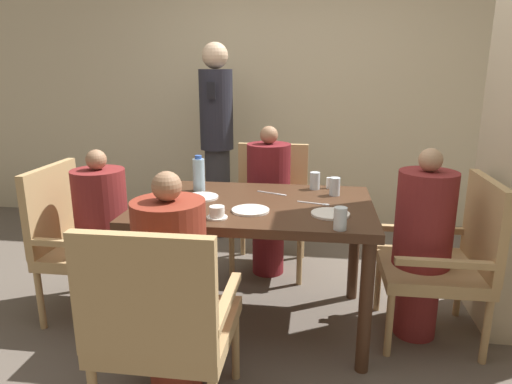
{
  "coord_description": "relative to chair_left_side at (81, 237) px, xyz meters",
  "views": [
    {
      "loc": [
        0.35,
        -2.52,
        1.52
      ],
      "look_at": [
        0.0,
        0.05,
        0.83
      ],
      "focal_mm": 32.0,
      "sensor_mm": 36.0,
      "label": 1
    }
  ],
  "objects": [
    {
      "name": "salt_shaker",
      "position": [
        1.54,
        0.39,
        0.3
      ],
      "size": [
        0.03,
        0.03,
        0.07
      ],
      "color": "white",
      "rests_on": "dining_table"
    },
    {
      "name": "ground_plane",
      "position": [
        1.11,
        0.0,
        -0.51
      ],
      "size": [
        16.0,
        16.0,
        0.0
      ],
      "primitive_type": "plane",
      "color": "#60564C"
    },
    {
      "name": "teacup_with_saucer",
      "position": [
        0.95,
        -0.31,
        0.3
      ],
      "size": [
        0.11,
        0.11,
        0.06
      ],
      "color": "white",
      "rests_on": "dining_table"
    },
    {
      "name": "diner_in_far_chair",
      "position": [
        1.11,
        0.74,
        0.07
      ],
      "size": [
        0.32,
        0.32,
        1.13
      ],
      "color": "maroon",
      "rests_on": "ground_plane"
    },
    {
      "name": "diner_in_near_chair",
      "position": [
        0.84,
        -0.74,
        0.07
      ],
      "size": [
        0.32,
        0.32,
        1.11
      ],
      "color": "maroon",
      "rests_on": "ground_plane"
    },
    {
      "name": "diner_in_left_chair",
      "position": [
        0.15,
        0.0,
        0.04
      ],
      "size": [
        0.32,
        0.32,
        1.06
      ],
      "color": "maroon",
      "rests_on": "ground_plane"
    },
    {
      "name": "fork_beside_plate",
      "position": [
        1.46,
        0.01,
        0.27
      ],
      "size": [
        0.19,
        0.07,
        0.0
      ],
      "color": "silver",
      "rests_on": "dining_table"
    },
    {
      "name": "water_bottle",
      "position": [
        0.72,
        0.22,
        0.38
      ],
      "size": [
        0.08,
        0.08,
        0.23
      ],
      "color": "#A3C6DB",
      "rests_on": "dining_table"
    },
    {
      "name": "knife_beside_plate",
      "position": [
        1.19,
        0.2,
        0.27
      ],
      "size": [
        0.19,
        0.09,
        0.0
      ],
      "color": "silver",
      "rests_on": "dining_table"
    },
    {
      "name": "chair_near_corner",
      "position": [
        0.84,
        -0.89,
        0.0
      ],
      "size": [
        0.56,
        0.56,
        0.95
      ],
      "color": "tan",
      "rests_on": "ground_plane"
    },
    {
      "name": "chair_left_side",
      "position": [
        0.0,
        0.0,
        0.0
      ],
      "size": [
        0.56,
        0.56,
        0.95
      ],
      "color": "tan",
      "rests_on": "ground_plane"
    },
    {
      "name": "glass_tall_mid",
      "position": [
        1.45,
        0.35,
        0.32
      ],
      "size": [
        0.06,
        0.06,
        0.11
      ],
      "color": "silver",
      "rests_on": "dining_table"
    },
    {
      "name": "plate_dessert_center",
      "position": [
        1.11,
        -0.17,
        0.28
      ],
      "size": [
        0.21,
        0.21,
        0.01
      ],
      "color": "white",
      "rests_on": "dining_table"
    },
    {
      "name": "wall_back",
      "position": [
        1.11,
        2.07,
        0.89
      ],
      "size": [
        8.0,
        0.06,
        2.8
      ],
      "color": "beige",
      "rests_on": "ground_plane"
    },
    {
      "name": "diner_in_right_chair",
      "position": [
        2.06,
        0.0,
        0.07
      ],
      "size": [
        0.32,
        0.32,
        1.12
      ],
      "color": "maroon",
      "rests_on": "ground_plane"
    },
    {
      "name": "plate_main_right",
      "position": [
        0.77,
        0.05,
        0.28
      ],
      "size": [
        0.21,
        0.21,
        0.01
      ],
      "color": "white",
      "rests_on": "dining_table"
    },
    {
      "name": "pepper_shaker",
      "position": [
        1.58,
        0.39,
        0.3
      ],
      "size": [
        0.03,
        0.03,
        0.07
      ],
      "color": "#4C3D2D",
      "rests_on": "dining_table"
    },
    {
      "name": "glass_tall_far",
      "position": [
        1.57,
        0.22,
        0.32
      ],
      "size": [
        0.06,
        0.06,
        0.11
      ],
      "color": "silver",
      "rests_on": "dining_table"
    },
    {
      "name": "plate_main_left",
      "position": [
        1.54,
        -0.18,
        0.28
      ],
      "size": [
        0.21,
        0.21,
        0.01
      ],
      "color": "white",
      "rests_on": "dining_table"
    },
    {
      "name": "chair_right_side",
      "position": [
        2.22,
        0.0,
        0.0
      ],
      "size": [
        0.56,
        0.56,
        0.95
      ],
      "color": "tan",
      "rests_on": "ground_plane"
    },
    {
      "name": "chair_far_side",
      "position": [
        1.11,
        0.89,
        0.0
      ],
      "size": [
        0.56,
        0.56,
        0.95
      ],
      "color": "tan",
      "rests_on": "ground_plane"
    },
    {
      "name": "standing_host",
      "position": [
        0.55,
        1.5,
        0.44
      ],
      "size": [
        0.3,
        0.33,
        1.75
      ],
      "color": "#2D2D33",
      "rests_on": "ground_plane"
    },
    {
      "name": "glass_tall_near",
      "position": [
        1.58,
        -0.4,
        0.32
      ],
      "size": [
        0.06,
        0.06,
        0.11
      ],
      "color": "silver",
      "rests_on": "dining_table"
    },
    {
      "name": "dining_table",
      "position": [
        1.11,
        0.0,
        0.17
      ],
      "size": [
        1.36,
        0.92,
        0.78
      ],
      "color": "#422819",
      "rests_on": "ground_plane"
    }
  ]
}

